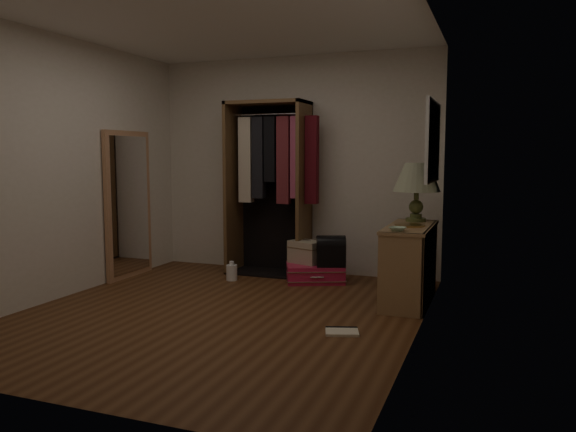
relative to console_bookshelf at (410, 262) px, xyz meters
The scene contains 13 objects.
ground 1.90m from the console_bookshelf, 145.80° to the right, with size 4.00×4.00×0.00m, color #522E17.
room_walls 2.09m from the console_bookshelf, 145.60° to the right, with size 3.52×4.02×2.60m.
console_bookshelf is the anchor object (origin of this frame).
open_wardrobe 2.05m from the console_bookshelf, 157.28° to the left, with size 1.10×0.50×2.05m.
floor_mirror 3.27m from the console_bookshelf, behind, with size 0.06×0.80×1.70m.
pink_suitcase 1.25m from the console_bookshelf, 157.16° to the left, with size 0.78×0.69×0.20m.
train_case 1.34m from the console_bookshelf, 157.55° to the left, with size 0.45×0.38×0.27m.
black_bag 1.02m from the console_bookshelf, 155.16° to the left, with size 0.37×0.30×0.34m.
table_lamp 0.86m from the console_bookshelf, 89.13° to the left, with size 0.62×0.62×0.60m.
brass_tray 0.38m from the console_bookshelf, 86.51° to the right, with size 0.36×0.36×0.02m.
ceramic_bowl 0.61m from the console_bookshelf, 95.44° to the right, with size 0.15×0.15×0.04m, color #B5DAB6.
white_jug 2.06m from the console_bookshelf, behind, with size 0.15×0.15×0.22m.
floor_book 1.30m from the console_bookshelf, 106.58° to the right, with size 0.32×0.28×0.02m.
Camera 1 is at (2.32, -4.42, 1.43)m, focal length 35.00 mm.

